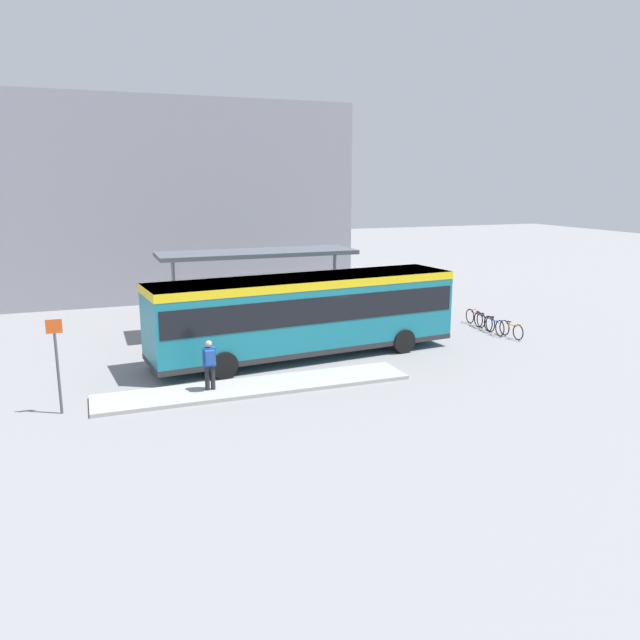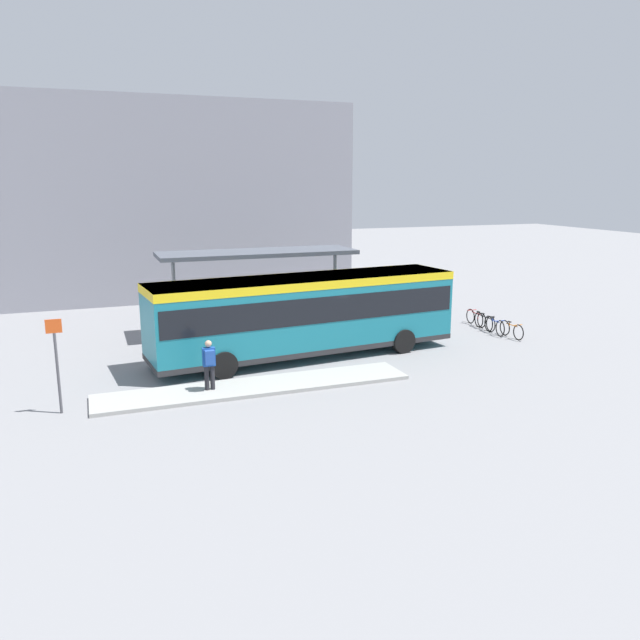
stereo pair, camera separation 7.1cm
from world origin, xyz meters
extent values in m
plane|color=gray|center=(0.00, 0.00, 0.00)|extent=(120.00, 120.00, 0.00)
cube|color=#9E9E99|center=(-2.77, -3.02, 0.06)|extent=(10.25, 1.80, 0.12)
cube|color=#197284|center=(0.00, 0.00, 1.72)|extent=(12.01, 3.73, 2.74)
cube|color=yellow|center=(0.00, 0.00, 2.94)|extent=(12.03, 3.76, 0.30)
cube|color=black|center=(0.00, 0.00, 2.05)|extent=(11.78, 3.74, 0.96)
cube|color=black|center=(5.86, 0.59, 2.05)|extent=(0.32, 2.36, 1.06)
cube|color=#28282B|center=(0.00, 0.00, 0.45)|extent=(12.02, 3.75, 0.20)
cylinder|color=black|center=(3.52, 1.59, 0.48)|extent=(0.97, 0.37, 0.95)
cylinder|color=black|center=(3.77, -0.86, 0.48)|extent=(0.97, 0.37, 0.95)
cylinder|color=black|center=(-3.77, 0.86, 0.48)|extent=(0.97, 0.37, 0.95)
cylinder|color=black|center=(-3.52, -1.59, 0.48)|extent=(0.97, 0.37, 0.95)
cylinder|color=#232328|center=(-4.35, -2.95, 0.51)|extent=(0.15, 0.15, 0.79)
cylinder|color=#232328|center=(-4.17, -2.96, 0.51)|extent=(0.15, 0.15, 0.79)
cube|color=#194799|center=(-4.26, -2.95, 1.20)|extent=(0.40, 0.23, 0.59)
cube|color=#234CA3|center=(-4.27, -3.16, 1.23)|extent=(0.30, 0.20, 0.45)
sphere|color=tan|center=(-4.26, -2.95, 1.63)|extent=(0.21, 0.21, 0.21)
torus|color=black|center=(9.30, -0.79, 0.33)|extent=(0.05, 0.68, 0.68)
torus|color=black|center=(9.29, 0.13, 0.33)|extent=(0.05, 0.68, 0.68)
cylinder|color=orange|center=(9.29, -0.33, 0.56)|extent=(0.04, 0.72, 0.04)
cylinder|color=orange|center=(9.29, -0.16, 0.50)|extent=(0.04, 0.04, 0.33)
cube|color=black|center=(9.29, -0.16, 0.67)|extent=(0.07, 0.18, 0.04)
cylinder|color=orange|center=(9.29, -0.69, 0.64)|extent=(0.48, 0.04, 0.03)
torus|color=black|center=(8.97, 0.03, 0.35)|extent=(0.12, 0.72, 0.72)
torus|color=black|center=(9.07, 1.00, 0.35)|extent=(0.12, 0.72, 0.72)
cylinder|color=#2847AD|center=(9.02, 0.52, 0.59)|extent=(0.11, 0.76, 0.04)
cylinder|color=#2847AD|center=(9.04, 0.69, 0.53)|extent=(0.04, 0.04, 0.35)
cube|color=black|center=(9.04, 0.69, 0.71)|extent=(0.09, 0.19, 0.04)
cylinder|color=#2847AD|center=(8.98, 0.13, 0.67)|extent=(0.48, 0.08, 0.03)
torus|color=black|center=(9.08, 0.88, 0.35)|extent=(0.08, 0.72, 0.72)
torus|color=black|center=(9.13, 1.85, 0.35)|extent=(0.08, 0.72, 0.72)
cylinder|color=black|center=(9.11, 1.36, 0.59)|extent=(0.07, 0.76, 0.04)
cylinder|color=black|center=(9.11, 1.54, 0.53)|extent=(0.04, 0.04, 0.35)
cube|color=black|center=(9.11, 1.54, 0.71)|extent=(0.08, 0.18, 0.04)
cylinder|color=black|center=(9.09, 0.97, 0.67)|extent=(0.48, 0.05, 0.03)
torus|color=black|center=(9.23, 2.68, 0.35)|extent=(0.07, 0.70, 0.70)
torus|color=black|center=(9.20, 1.73, 0.35)|extent=(0.07, 0.70, 0.70)
cylinder|color=red|center=(9.21, 2.21, 0.57)|extent=(0.06, 0.74, 0.04)
cylinder|color=red|center=(9.21, 2.04, 0.52)|extent=(0.04, 0.04, 0.34)
cube|color=black|center=(9.21, 2.04, 0.69)|extent=(0.08, 0.18, 0.04)
cylinder|color=red|center=(9.23, 2.59, 0.66)|extent=(0.48, 0.05, 0.03)
cube|color=#4C515B|center=(-0.59, 4.67, 3.53)|extent=(8.64, 2.65, 0.18)
cylinder|color=gray|center=(-4.26, 4.67, 1.72)|extent=(0.16, 0.16, 3.44)
cylinder|color=gray|center=(3.09, 4.67, 1.72)|extent=(0.16, 0.16, 3.44)
cylinder|color=#4C4C51|center=(-8.65, -3.18, 1.20)|extent=(0.08, 0.08, 2.40)
cube|color=#D84C19|center=(-8.65, -3.18, 2.60)|extent=(0.44, 0.03, 0.40)
cube|color=gray|center=(-3.58, 18.27, 5.51)|extent=(22.06, 10.94, 11.02)
camera|label=1|loc=(-7.68, -21.83, 6.59)|focal=35.00mm
camera|label=2|loc=(-7.62, -21.86, 6.59)|focal=35.00mm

